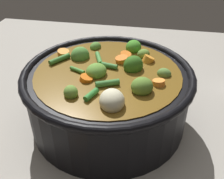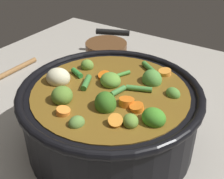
{
  "view_description": "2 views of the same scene",
  "coord_description": "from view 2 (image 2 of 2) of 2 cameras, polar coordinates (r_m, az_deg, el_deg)",
  "views": [
    {
      "loc": [
        -0.09,
        0.42,
        0.37
      ],
      "look_at": [
        -0.01,
        0.02,
        0.09
      ],
      "focal_mm": 41.59,
      "sensor_mm": 36.0,
      "label": 1
    },
    {
      "loc": [
        -0.36,
        -0.24,
        0.4
      ],
      "look_at": [
        0.02,
        0.01,
        0.11
      ],
      "focal_mm": 46.65,
      "sensor_mm": 36.0,
      "label": 2
    }
  ],
  "objects": [
    {
      "name": "ground_plane",
      "position": [
        0.59,
        -0.32,
        -10.01
      ],
      "size": [
        1.1,
        1.1,
        0.0
      ],
      "primitive_type": "plane",
      "color": "#9E998E"
    },
    {
      "name": "cooking_pot",
      "position": [
        0.55,
        -0.35,
        -4.88
      ],
      "size": [
        0.33,
        0.33,
        0.15
      ],
      "color": "black",
      "rests_on": "ground_plane"
    },
    {
      "name": "wooden_spoon",
      "position": [
        0.79,
        -17.21,
        1.22
      ],
      "size": [
        0.23,
        0.17,
        0.02
      ],
      "color": "olive",
      "rests_on": "ground_plane"
    },
    {
      "name": "small_saucepan",
      "position": [
        0.84,
        -1.1,
        6.93
      ],
      "size": [
        0.19,
        0.15,
        0.08
      ],
      "color": "brown",
      "rests_on": "ground_plane"
    }
  ]
}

